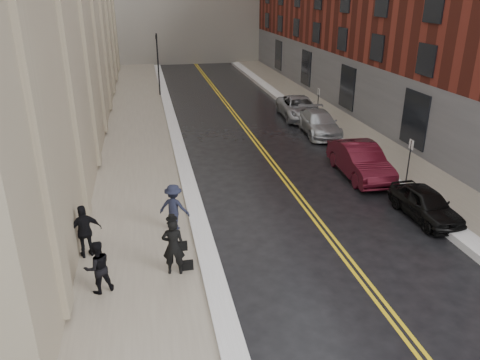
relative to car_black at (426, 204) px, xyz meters
name	(u,v)px	position (x,y,z in m)	size (l,w,h in m)	color
ground	(300,312)	(-6.80, -4.69, -0.63)	(160.00, 160.00, 0.00)	black
sidewalk_left	(138,147)	(-11.30, 11.31, -0.56)	(4.00, 64.00, 0.15)	gray
sidewalk_right	(356,134)	(2.20, 11.31, -0.56)	(3.00, 64.00, 0.15)	gray
lane_stripe_a	(254,141)	(-4.42, 11.31, -0.63)	(0.12, 64.00, 0.01)	gold
lane_stripe_b	(258,141)	(-4.18, 11.31, -0.63)	(0.12, 64.00, 0.01)	gold
snow_ridge_left	(178,144)	(-9.00, 11.31, -0.50)	(0.70, 60.80, 0.26)	white
snow_ridge_right	(328,135)	(0.35, 11.31, -0.48)	(0.85, 60.80, 0.30)	white
traffic_signal	(158,60)	(-9.40, 25.31, 2.45)	(0.18, 0.15, 5.20)	black
parking_sign_near	(409,158)	(1.10, 3.31, 0.72)	(0.06, 0.35, 2.23)	black
parking_sign_far	(318,101)	(1.10, 15.31, 0.72)	(0.06, 0.35, 2.23)	black
car_black	(426,204)	(0.00, 0.00, 0.00)	(1.50, 3.72, 1.27)	black
car_maroon	(360,161)	(-0.60, 4.79, 0.18)	(1.72, 4.94, 1.63)	#470C18
car_silver_near	(319,123)	(0.00, 12.04, 0.08)	(1.99, 4.89, 1.42)	#A7ABAF
car_silver_far	(299,108)	(0.00, 16.06, 0.11)	(2.46, 5.34, 1.48)	#A9AAB1
pedestrian_main	(173,246)	(-10.17, -2.16, 0.48)	(0.71, 0.46, 1.94)	black
pedestrian_a	(98,267)	(-12.44, -2.70, 0.36)	(0.82, 0.64, 1.68)	black
pedestrian_b	(174,207)	(-9.94, 0.81, 0.42)	(1.17, 0.67, 1.81)	#1B1E30
pedestrian_c	(85,231)	(-13.00, -0.52, 0.46)	(1.10, 0.46, 1.88)	black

